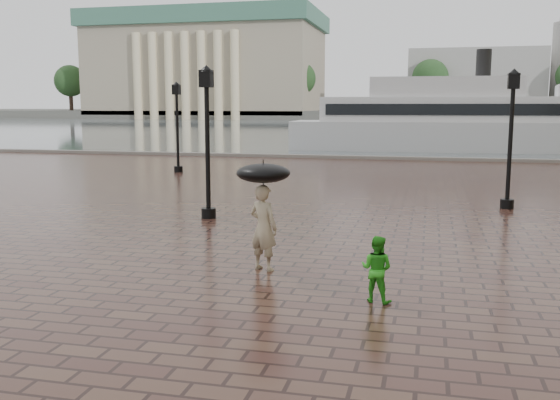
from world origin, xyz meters
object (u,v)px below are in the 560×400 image
street_lamps (281,134)px  adult_pedestrian (264,228)px  child_pedestrian (377,269)px  ferry_near (443,121)px

street_lamps → adult_pedestrian: (2.18, -10.75, -1.43)m
street_lamps → child_pedestrian: street_lamps is taller
adult_pedestrian → street_lamps: bearing=-55.2°
street_lamps → adult_pedestrian: bearing=-78.5°
adult_pedestrian → child_pedestrian: size_ratio=1.53×
child_pedestrian → ferry_near: ferry_near is taller
ferry_near → child_pedestrian: bearing=-95.1°
adult_pedestrian → child_pedestrian: 2.93m
child_pedestrian → ferry_near: (1.74, 37.90, 1.64)m
adult_pedestrian → child_pedestrian: adult_pedestrian is taller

